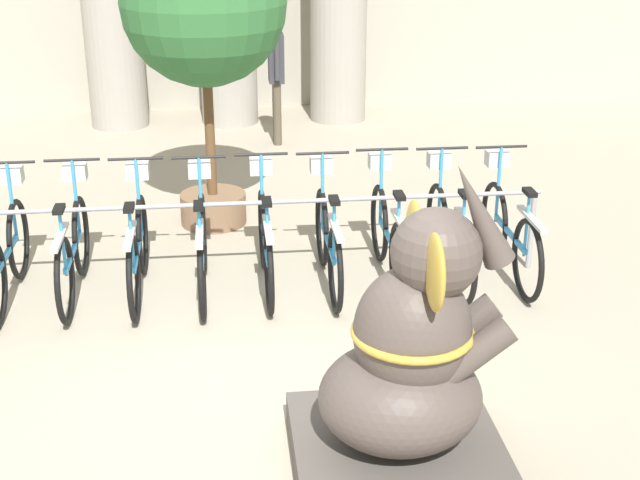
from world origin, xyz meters
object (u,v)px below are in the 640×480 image
Objects in this scene: bicycle_6 at (388,234)px; potted_tree at (204,10)px; bicycle_2 at (138,247)px; bicycle_7 at (449,233)px; bicycle_8 at (509,231)px; elephant_statue at (409,376)px; person_pedestrian at (276,67)px; bicycle_1 at (73,248)px; bicycle_4 at (265,241)px; bicycle_0 at (7,252)px; bicycle_3 at (202,245)px; bicycle_5 at (328,239)px.

potted_tree is (-1.56, 1.59, 1.77)m from bicycle_6.
bicycle_2 is at bearing -111.60° from potted_tree.
bicycle_8 is (0.55, -0.02, 0.00)m from bicycle_7.
elephant_statue is at bearing -75.28° from potted_tree.
person_pedestrian reaches higher than bicycle_2.
bicycle_8 is 0.98× the size of person_pedestrian.
bicycle_1 is 1.00× the size of bicycle_6.
potted_tree is (-0.88, -2.94, 1.15)m from person_pedestrian.
bicycle_8 is at bearing -68.60° from person_pedestrian.
bicycle_4 is 0.98× the size of person_pedestrian.
bicycle_3 is at bearing -1.10° from bicycle_0.
bicycle_4 is at bearing -95.23° from person_pedestrian.
person_pedestrian is (2.62, 4.55, 0.61)m from bicycle_0.
bicycle_0 is 0.55× the size of potted_tree.
bicycle_6 is 1.00× the size of bicycle_8.
elephant_statue is (1.80, -2.77, 0.24)m from bicycle_2.
elephant_statue is (0.14, -2.75, 0.24)m from bicycle_5.
bicycle_3 is at bearing 114.39° from elephant_statue.
potted_tree is (0.09, 1.65, 1.77)m from bicycle_3.
bicycle_3 is 4.73m from person_pedestrian.
elephant_statue reaches higher than bicycle_7.
bicycle_0 is 0.98× the size of person_pedestrian.
potted_tree is (1.20, 1.60, 1.77)m from bicycle_1.
bicycle_2 is 3.31m from elephant_statue.
person_pedestrian is (1.52, 4.56, 0.61)m from bicycle_2.
bicycle_8 is at bearing -2.24° from bicycle_6.
person_pedestrian reaches higher than bicycle_3.
bicycle_0 and bicycle_1 have the same top height.
bicycle_5 and bicycle_7 have the same top height.
person_pedestrian reaches higher than bicycle_7.
person_pedestrian is (0.97, 4.58, 0.61)m from bicycle_3.
bicycle_6 is 2.85m from elephant_statue.
bicycle_1 is 0.98× the size of person_pedestrian.
bicycle_6 is at bearing 0.99° from bicycle_2.
bicycle_0 is 5.29m from person_pedestrian.
bicycle_8 is 3.16m from elephant_statue.
bicycle_8 is 0.85× the size of elephant_statue.
elephant_statue is 4.79m from potted_tree.
bicycle_3 is 3.03m from elephant_statue.
bicycle_3 and bicycle_4 have the same top height.
bicycle_2 is 0.98× the size of person_pedestrian.
bicycle_6 is (1.10, 0.03, 0.00)m from bicycle_4.
bicycle_2 is at bearing 179.44° from bicycle_5.
bicycle_8 is at bearing 61.30° from elephant_statue.
elephant_statue reaches higher than bicycle_6.
bicycle_4 is 4.61m from person_pedestrian.
bicycle_8 is (3.86, -0.03, 0.00)m from bicycle_1.
bicycle_1 is at bearing 177.20° from bicycle_2.
bicycle_6 is at bearing 5.62° from bicycle_5.
bicycle_2 and bicycle_7 have the same top height.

